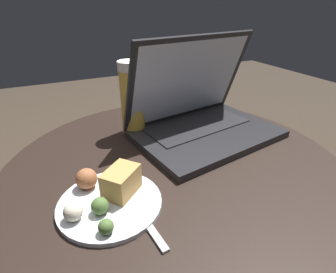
# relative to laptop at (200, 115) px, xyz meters

# --- Properties ---
(table) EXTENTS (0.76, 0.76, 0.58)m
(table) POSITION_rel_laptop_xyz_m (-0.13, -0.10, -0.21)
(table) COLOR #515156
(table) RESTS_ON ground_plane
(laptop) EXTENTS (0.40, 0.30, 0.26)m
(laptop) POSITION_rel_laptop_xyz_m (0.00, 0.00, 0.00)
(laptop) COLOR #232326
(laptop) RESTS_ON table
(beer_glass) EXTENTS (0.06, 0.06, 0.20)m
(beer_glass) POSITION_rel_laptop_xyz_m (-0.16, 0.08, 0.05)
(beer_glass) COLOR gold
(beer_glass) RESTS_ON table
(snack_plate) EXTENTS (0.18, 0.18, 0.06)m
(snack_plate) POSITION_rel_laptop_xyz_m (-0.30, -0.17, -0.03)
(snack_plate) COLOR silver
(snack_plate) RESTS_ON table
(fork) EXTENTS (0.04, 0.20, 0.00)m
(fork) POSITION_rel_laptop_xyz_m (-0.26, -0.20, -0.05)
(fork) COLOR #B2B2B7
(fork) RESTS_ON table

